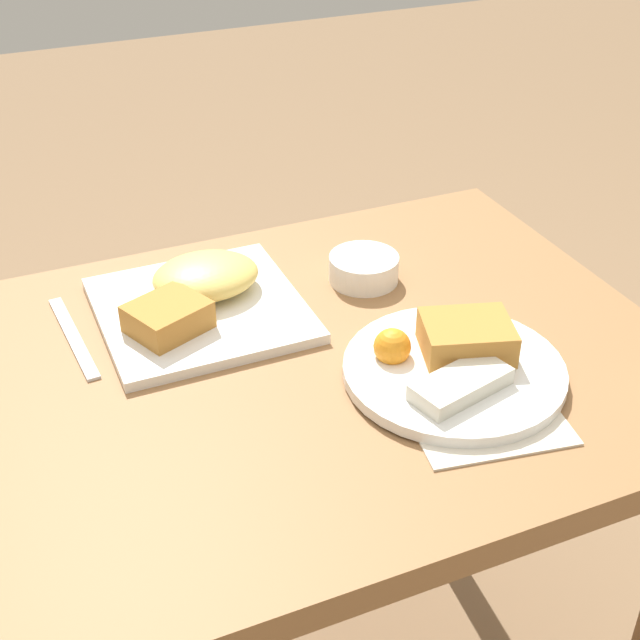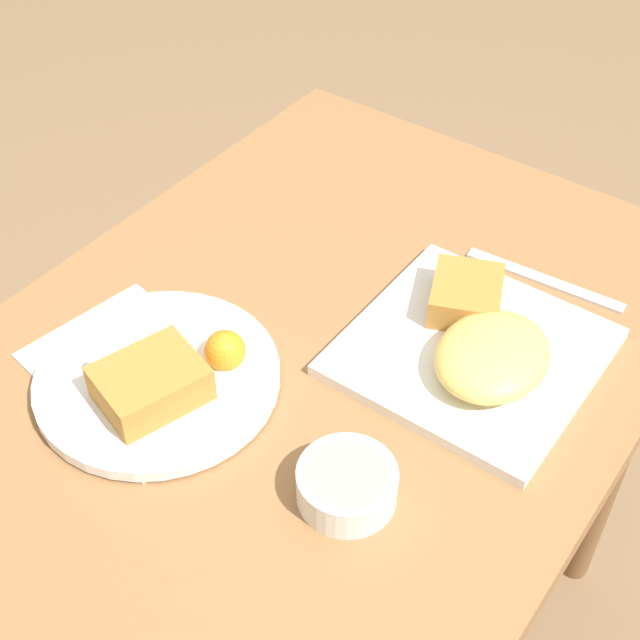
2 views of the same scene
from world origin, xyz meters
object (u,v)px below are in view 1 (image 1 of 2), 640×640
plate_square_near (198,298)px  butter_knife (73,337)px  sauce_ramekin (364,268)px  plate_oval_far (454,362)px

plate_square_near → butter_knife: bearing=-0.9°
plate_square_near → sauce_ramekin: bearing=177.2°
plate_square_near → butter_knife: 0.16m
sauce_ramekin → butter_knife: (0.39, -0.01, -0.02)m
sauce_ramekin → butter_knife: sauce_ramekin is taller
plate_square_near → butter_knife: (0.16, -0.00, -0.02)m
plate_oval_far → butter_knife: size_ratio=1.31×
butter_knife → sauce_ramekin: bearing=84.0°
plate_oval_far → sauce_ramekin: bearing=-89.8°
sauce_ramekin → plate_square_near: bearing=-2.8°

